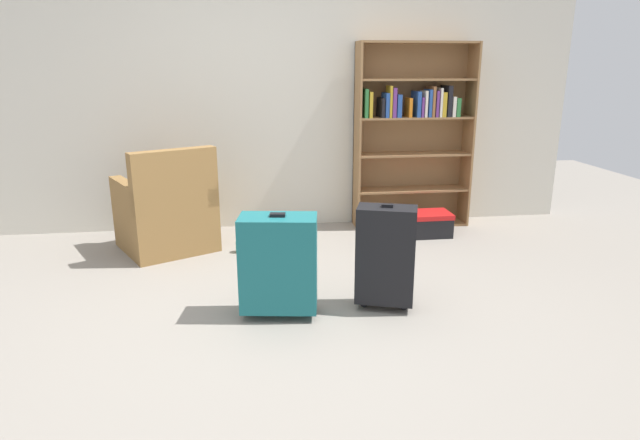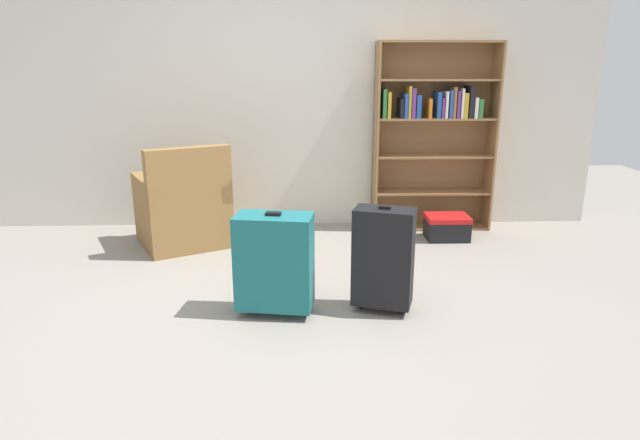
% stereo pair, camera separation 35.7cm
% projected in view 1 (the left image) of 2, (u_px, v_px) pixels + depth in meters
% --- Properties ---
extents(ground_plane, '(10.45, 10.45, 0.00)m').
position_uv_depth(ground_plane, '(288.00, 318.00, 3.42)').
color(ground_plane, gray).
extents(back_wall, '(5.97, 0.10, 2.60)m').
position_uv_depth(back_wall, '(268.00, 91.00, 5.08)').
color(back_wall, beige).
rests_on(back_wall, ground).
extents(bookshelf, '(1.12, 0.29, 1.75)m').
position_uv_depth(bookshelf, '(413.00, 129.00, 5.19)').
color(bookshelf, olive).
rests_on(bookshelf, ground).
extents(armchair, '(0.94, 0.94, 0.90)m').
position_uv_depth(armchair, '(167.00, 214.00, 4.60)').
color(armchair, olive).
rests_on(armchair, ground).
extents(mug, '(0.12, 0.08, 0.10)m').
position_uv_depth(mug, '(241.00, 247.00, 4.60)').
color(mug, '#1E7F4C').
rests_on(mug, ground).
extents(storage_box, '(0.38, 0.30, 0.22)m').
position_uv_depth(storage_box, '(429.00, 223.00, 5.04)').
color(storage_box, black).
rests_on(storage_box, ground).
extents(suitcase_black, '(0.42, 0.31, 0.70)m').
position_uv_depth(suitcase_black, '(386.00, 255.00, 3.46)').
color(suitcase_black, black).
rests_on(suitcase_black, ground).
extents(suitcase_teal, '(0.51, 0.33, 0.67)m').
position_uv_depth(suitcase_teal, '(279.00, 263.00, 3.36)').
color(suitcase_teal, '#19666B').
rests_on(suitcase_teal, ground).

